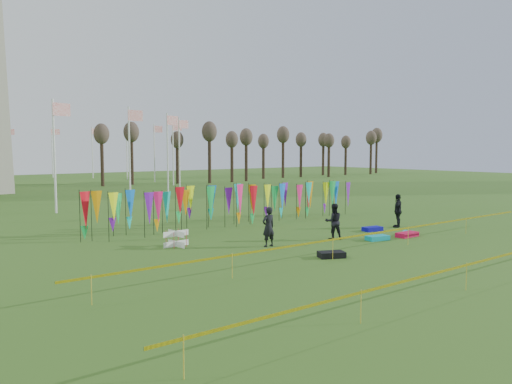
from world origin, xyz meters
TOP-DOWN VIEW (x-y plane):
  - ground at (0.00, 0.00)m, footprint 160.00×160.00m
  - banner_row at (0.28, 8.64)m, footprint 18.64×0.64m
  - caution_tape_near at (-0.22, -1.39)m, footprint 26.00×0.02m
  - caution_tape_far at (-0.22, -7.13)m, footprint 26.00×0.02m
  - tree_line at (32.00, 44.00)m, footprint 53.92×1.92m
  - box_kite at (-5.89, 4.85)m, footprint 0.69×0.69m
  - person_left at (-2.45, 2.32)m, footprint 0.68×0.50m
  - person_mid at (1.32, 1.81)m, footprint 1.03×0.90m
  - person_right at (7.11, 2.26)m, footprint 1.30×1.06m
  - kite_bag_turquoise at (2.89, 0.31)m, footprint 1.23×0.79m
  - kite_bag_blue at (4.91, 2.29)m, footprint 1.16×0.73m
  - kite_bag_red at (4.87, -0.00)m, footprint 1.30×0.62m
  - kite_bag_black at (-1.83, -1.11)m, footprint 1.24×1.02m
  - kite_bag_teal at (5.23, 0.27)m, footprint 1.14×0.88m

SIDE VIEW (x-z plane):
  - ground at x=0.00m, z-range 0.00..0.00m
  - kite_bag_teal at x=5.23m, z-range 0.00..0.20m
  - kite_bag_blue at x=4.91m, z-range 0.00..0.23m
  - kite_bag_turquoise at x=2.89m, z-range 0.00..0.23m
  - kite_bag_red at x=4.87m, z-range 0.00..0.24m
  - kite_bag_black at x=-1.83m, z-range 0.00..0.25m
  - box_kite at x=-5.89m, z-range 0.00..0.77m
  - caution_tape_near at x=-0.22m, z-range 0.33..1.23m
  - caution_tape_far at x=-0.22m, z-range 0.33..1.23m
  - person_mid at x=1.32m, z-range 0.00..1.80m
  - person_left at x=-2.45m, z-range 0.00..1.85m
  - person_right at x=7.11m, z-range 0.00..1.94m
  - banner_row at x=0.28m, z-range 0.30..2.66m
  - tree_line at x=32.00m, z-range 2.25..10.09m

